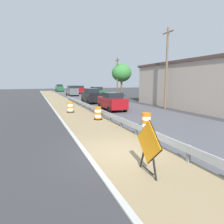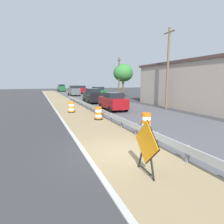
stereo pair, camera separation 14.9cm
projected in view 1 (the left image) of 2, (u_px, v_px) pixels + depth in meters
name	position (u px, v px, depth m)	size (l,w,h in m)	color
ground_plane	(116.00, 152.00, 8.45)	(160.00, 160.00, 0.00)	#333335
median_dirt_strip	(128.00, 150.00, 8.68)	(3.60, 120.00, 0.01)	#8E7A56
far_lane_asphalt	(217.00, 137.00, 10.86)	(7.92, 120.00, 0.00)	#4C4C51
curb_near_edge	(88.00, 157.00, 7.96)	(0.20, 120.00, 0.11)	#ADADA8
guardrail_median	(156.00, 136.00, 9.21)	(0.18, 51.31, 0.71)	#999EA3
warning_sign_diamond	(148.00, 145.00, 6.35)	(0.10, 1.57, 1.92)	black
traffic_barrel_nearest	(146.00, 122.00, 12.29)	(0.75, 0.75, 1.14)	orange
traffic_barrel_close	(98.00, 114.00, 15.64)	(0.69, 0.69, 1.08)	orange
traffic_barrel_mid	(70.00, 108.00, 19.23)	(0.73, 0.73, 1.08)	orange
car_lead_near_lane	(112.00, 101.00, 20.76)	(2.11, 4.68, 1.96)	maroon
car_trailing_near_lane	(97.00, 93.00, 35.10)	(2.13, 4.66, 2.15)	#195128
car_lead_far_lane	(59.00, 88.00, 59.46)	(2.21, 4.78, 2.22)	#195128
car_mid_far_lane	(80.00, 90.00, 48.45)	(2.09, 4.18, 2.07)	maroon
car_trailing_far_lane	(91.00, 96.00, 27.56)	(2.15, 4.51, 2.15)	black
car_distant_a	(75.00, 89.00, 54.17)	(2.21, 4.58, 1.98)	#195128
car_distant_b	(72.00, 91.00, 41.31)	(2.22, 4.27, 2.26)	#4C5156
roadside_shop_near	(199.00, 85.00, 23.27)	(8.57, 15.71, 5.49)	#AD9E8E
utility_pole_near	(167.00, 68.00, 21.22)	(0.24, 1.80, 8.98)	brown
utility_pole_mid	(117.00, 77.00, 35.70)	(0.24, 1.80, 7.59)	brown
tree_roadside	(122.00, 73.00, 36.55)	(3.82, 3.82, 6.52)	brown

